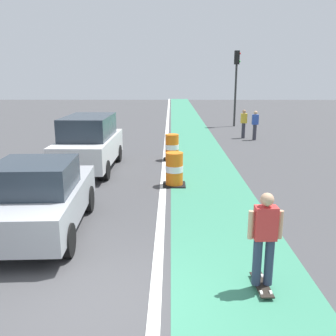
% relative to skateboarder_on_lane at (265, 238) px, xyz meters
% --- Properties ---
extents(ground_plane, '(100.00, 100.00, 0.00)m').
position_rel_skateboarder_on_lane_xyz_m(ground_plane, '(-2.68, -0.47, -0.91)').
color(ground_plane, '#424244').
extents(bike_lane_strip, '(2.50, 80.00, 0.01)m').
position_rel_skateboarder_on_lane_xyz_m(bike_lane_strip, '(-0.28, 11.53, -0.91)').
color(bike_lane_strip, '#387F60').
rests_on(bike_lane_strip, ground).
extents(lane_divider_stripe, '(0.20, 80.00, 0.01)m').
position_rel_skateboarder_on_lane_xyz_m(lane_divider_stripe, '(-1.78, 11.53, -0.91)').
color(lane_divider_stripe, silver).
rests_on(lane_divider_stripe, ground).
extents(skateboarder_on_lane, '(0.57, 0.81, 1.69)m').
position_rel_skateboarder_on_lane_xyz_m(skateboarder_on_lane, '(0.00, 0.00, 0.00)').
color(skateboarder_on_lane, black).
rests_on(skateboarder_on_lane, ground).
extents(parked_sedan_nearest, '(2.08, 4.19, 1.70)m').
position_rel_skateboarder_on_lane_xyz_m(parked_sedan_nearest, '(-4.49, 2.30, -0.08)').
color(parked_sedan_nearest, '#9EA0A5').
rests_on(parked_sedan_nearest, ground).
extents(parked_suv_second, '(1.97, 4.63, 2.04)m').
position_rel_skateboarder_on_lane_xyz_m(parked_suv_second, '(-4.60, 8.17, 0.12)').
color(parked_suv_second, silver).
rests_on(parked_suv_second, ground).
extents(traffic_barrel_front, '(0.73, 0.73, 1.09)m').
position_rel_skateboarder_on_lane_xyz_m(traffic_barrel_front, '(-1.42, 6.08, -0.38)').
color(traffic_barrel_front, orange).
rests_on(traffic_barrel_front, ground).
extents(traffic_barrel_mid, '(0.73, 0.73, 1.09)m').
position_rel_skateboarder_on_lane_xyz_m(traffic_barrel_mid, '(-1.49, 9.88, -0.38)').
color(traffic_barrel_mid, orange).
rests_on(traffic_barrel_mid, ground).
extents(traffic_light_corner, '(0.41, 0.32, 5.10)m').
position_rel_skateboarder_on_lane_xyz_m(traffic_light_corner, '(2.92, 20.70, 2.59)').
color(traffic_light_corner, '#2D2D2D').
rests_on(traffic_light_corner, ground).
extents(pedestrian_crossing, '(0.34, 0.20, 1.61)m').
position_rel_skateboarder_on_lane_xyz_m(pedestrian_crossing, '(2.59, 15.54, -0.05)').
color(pedestrian_crossing, '#33333D').
rests_on(pedestrian_crossing, ground).
extents(pedestrian_waiting, '(0.34, 0.20, 1.61)m').
position_rel_skateboarder_on_lane_xyz_m(pedestrian_waiting, '(3.09, 14.92, -0.05)').
color(pedestrian_waiting, '#33333D').
rests_on(pedestrian_waiting, ground).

